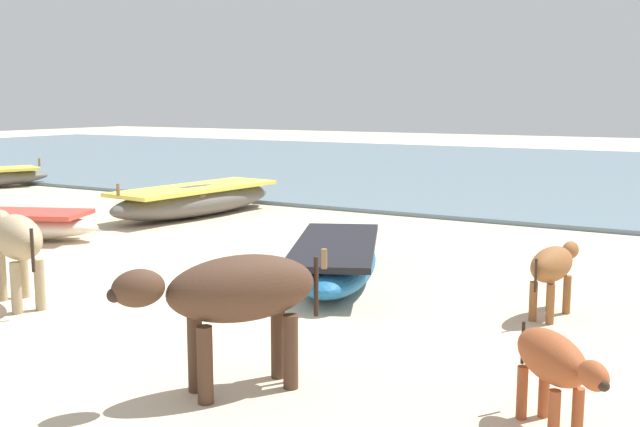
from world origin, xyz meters
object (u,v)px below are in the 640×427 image
cow_adult_dun (16,240)px  fishing_boat_1 (335,260)px  calf_near_brown (553,266)px  calf_far_rust (554,363)px  cow_second_adult_dark (235,295)px  fishing_boat_4 (195,200)px

cow_adult_dun → fishing_boat_1: bearing=-108.5°
cow_adult_dun → calf_near_brown: cow_adult_dun is taller
cow_adult_dun → calf_far_rust: 5.61m
fishing_boat_1 → cow_second_adult_dark: 3.56m
calf_near_brown → cow_second_adult_dark: cow_second_adult_dark is taller
fishing_boat_1 → calf_far_rust: fishing_boat_1 is taller
cow_second_adult_dark → fishing_boat_4: bearing=-104.2°
cow_adult_dun → calf_far_rust: size_ratio=1.62×
fishing_boat_4 → calf_far_rust: size_ratio=4.53×
calf_near_brown → cow_second_adult_dark: size_ratio=0.76×
fishing_boat_4 → cow_adult_dun: (2.36, -5.73, 0.38)m
fishing_boat_4 → fishing_boat_1: bearing=62.1°
fishing_boat_4 → calf_far_rust: (7.95, -6.08, 0.17)m
fishing_boat_1 → fishing_boat_4: 5.68m
fishing_boat_4 → cow_second_adult_dark: (5.77, -6.52, 0.43)m
fishing_boat_4 → cow_second_adult_dark: size_ratio=2.77×
calf_near_brown → calf_far_rust: (0.63, -2.71, -0.03)m
fishing_boat_1 → calf_far_rust: 4.36m
calf_near_brown → calf_far_rust: size_ratio=1.25×
cow_adult_dun → calf_far_rust: cow_adult_dun is taller
fishing_boat_1 → calf_near_brown: calf_near_brown is taller
fishing_boat_4 → calf_near_brown: bearing=71.0°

